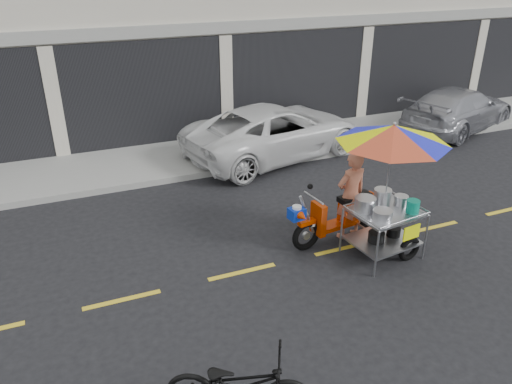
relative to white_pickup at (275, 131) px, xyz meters
name	(u,v)px	position (x,y,z in m)	size (l,w,h in m)	color
ground	(344,248)	(-0.72, -4.70, -0.68)	(90.00, 90.00, 0.00)	black
sidewalk	(239,147)	(-0.72, 0.80, -0.61)	(45.00, 3.00, 0.15)	gray
centerline	(344,248)	(-0.72, -4.70, -0.68)	(42.00, 0.10, 0.01)	gold
white_pickup	(275,131)	(0.00, 0.00, 0.00)	(2.27, 4.91, 1.37)	silver
silver_pickup	(458,109)	(5.99, -0.08, -0.04)	(1.79, 4.40, 1.28)	#A4A5AD
food_vendor_rig	(375,169)	(-0.30, -4.80, 0.86)	(2.61, 2.09, 2.45)	black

